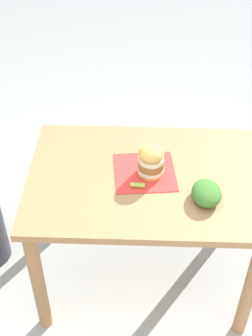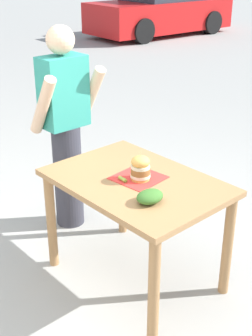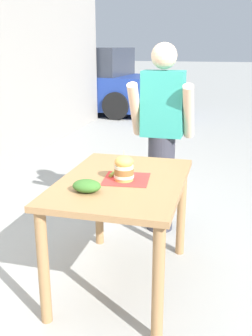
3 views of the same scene
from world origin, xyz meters
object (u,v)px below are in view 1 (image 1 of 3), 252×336
at_px(side_salad, 207,193).
at_px(sandwich, 151,160).
at_px(patio_table, 145,195).
at_px(pickle_spear, 138,185).

bearing_deg(side_salad, sandwich, 57.11).
height_order(patio_table, side_salad, side_salad).
xyz_separation_m(patio_table, sandwich, (0.02, -0.02, 0.22)).
bearing_deg(sandwich, side_salad, -122.89).
bearing_deg(sandwich, pickle_spear, 148.75).
relative_size(pickle_spear, side_salad, 0.39).
height_order(patio_table, pickle_spear, pickle_spear).
xyz_separation_m(patio_table, side_salad, (-0.15, -0.28, 0.17)).
relative_size(patio_table, pickle_spear, 16.80).
bearing_deg(side_salad, pickle_spear, 78.39).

